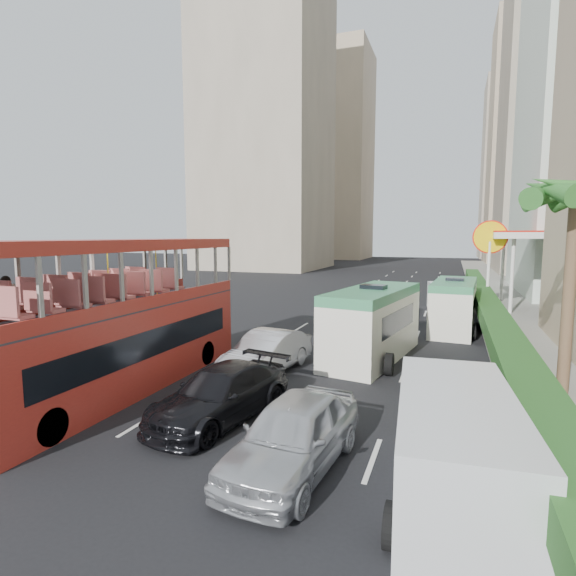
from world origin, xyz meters
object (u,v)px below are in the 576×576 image
at_px(car_silver_lane_b, 294,469).
at_px(van_asset, 395,317).
at_px(minibus_near, 373,323).
at_px(minibus_far, 454,306).
at_px(palm_tree, 569,294).
at_px(panel_van_far, 446,298).
at_px(shell_station, 539,271).
at_px(car_black, 221,418).
at_px(double_decker_bus, 121,316).
at_px(panel_van_near, 456,450).
at_px(car_silver_lane_a, 267,372).

bearing_deg(car_silver_lane_b, van_asset, 95.77).
relative_size(car_silver_lane_b, minibus_near, 0.71).
bearing_deg(minibus_far, palm_tree, -67.86).
relative_size(van_asset, panel_van_far, 1.05).
relative_size(minibus_near, panel_van_far, 1.45).
distance_m(car_silver_lane_b, van_asset, 20.06).
bearing_deg(palm_tree, panel_van_far, 102.86).
xyz_separation_m(palm_tree, shell_station, (2.20, 19.00, -0.63)).
bearing_deg(car_black, minibus_near, 80.59).
bearing_deg(van_asset, panel_van_far, 48.91).
relative_size(double_decker_bus, car_black, 2.20).
bearing_deg(panel_van_near, van_asset, 95.36).
height_order(van_asset, minibus_near, minibus_near).
height_order(double_decker_bus, palm_tree, palm_tree).
bearing_deg(double_decker_bus, van_asset, 67.53).
relative_size(car_black, shell_station, 0.63).
height_order(van_asset, minibus_far, minibus_far).
xyz_separation_m(car_silver_lane_a, minibus_far, (6.68, 10.51, 1.37)).
relative_size(car_silver_lane_a, minibus_near, 0.69).
distance_m(double_decker_bus, minibus_far, 17.51).
distance_m(car_black, shell_station, 26.91).
height_order(car_silver_lane_b, minibus_near, minibus_near).
height_order(car_black, minibus_near, minibus_near).
xyz_separation_m(car_black, panel_van_near, (6.23, -2.03, 1.07)).
bearing_deg(van_asset, double_decker_bus, -111.83).
relative_size(double_decker_bus, car_silver_lane_b, 2.32).
distance_m(minibus_far, panel_van_near, 17.07).
bearing_deg(panel_van_far, van_asset, -142.97).
bearing_deg(panel_van_near, minibus_far, 85.61).
xyz_separation_m(minibus_far, shell_station, (5.47, 9.06, 1.38)).
xyz_separation_m(car_silver_lane_b, car_black, (-2.86, 1.90, 0.00)).
height_order(minibus_near, minibus_far, minibus_near).
xyz_separation_m(van_asset, shell_station, (8.94, 5.94, 2.75)).
bearing_deg(car_silver_lane_a, shell_station, 66.12).
distance_m(minibus_near, shell_station, 18.41).
xyz_separation_m(van_asset, panel_van_near, (3.51, -20.19, 1.07)).
height_order(double_decker_bus, minibus_far, double_decker_bus).
bearing_deg(car_silver_lane_a, car_silver_lane_b, -54.53).
bearing_deg(palm_tree, car_silver_lane_b, -133.30).
bearing_deg(minibus_far, car_silver_lane_b, -97.19).
bearing_deg(panel_van_far, minibus_far, -97.01).
xyz_separation_m(double_decker_bus, panel_van_far, (10.05, 20.42, -1.60)).
relative_size(palm_tree, shell_station, 0.80).
bearing_deg(shell_station, car_silver_lane_b, -108.70).
relative_size(panel_van_far, palm_tree, 0.72).
distance_m(minibus_near, minibus_far, 7.81).
relative_size(van_asset, minibus_far, 0.79).
xyz_separation_m(double_decker_bus, palm_tree, (13.80, 4.00, 0.85)).
height_order(car_black, panel_van_near, panel_van_near).
bearing_deg(car_silver_lane_a, panel_van_far, 77.90).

